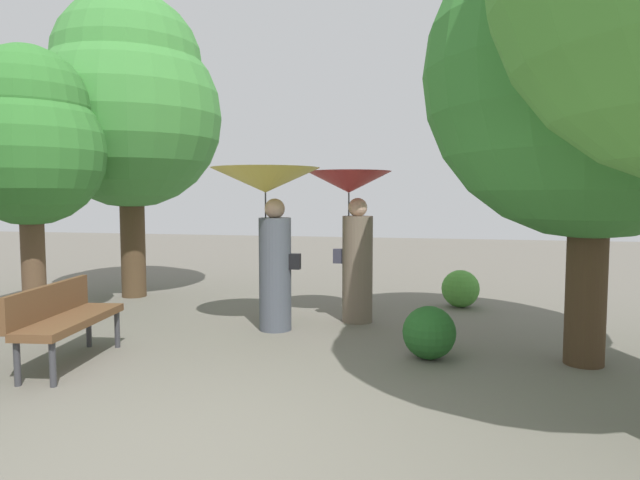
{
  "coord_description": "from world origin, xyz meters",
  "views": [
    {
      "loc": [
        1.66,
        -3.37,
        1.74
      ],
      "look_at": [
        0.0,
        3.98,
        1.15
      ],
      "focal_mm": 31.24,
      "sensor_mm": 36.0,
      "label": 1
    }
  ],
  "objects_px": {
    "person_left": "(268,208)",
    "tree_mid_right": "(595,44)",
    "park_bench": "(64,316)",
    "tree_near_left": "(129,101)",
    "person_right": "(352,216)",
    "tree_far_back": "(28,138)"
  },
  "relations": [
    {
      "from": "tree_mid_right",
      "to": "person_left",
      "type": "bearing_deg",
      "value": 168.71
    },
    {
      "from": "person_right",
      "to": "tree_near_left",
      "type": "xyz_separation_m",
      "value": [
        -4.02,
        1.06,
        1.89
      ]
    },
    {
      "from": "park_bench",
      "to": "tree_mid_right",
      "type": "distance_m",
      "value": 6.04
    },
    {
      "from": "person_right",
      "to": "tree_mid_right",
      "type": "bearing_deg",
      "value": -116.24
    },
    {
      "from": "person_right",
      "to": "tree_far_back",
      "type": "bearing_deg",
      "value": 104.72
    },
    {
      "from": "person_left",
      "to": "tree_far_back",
      "type": "xyz_separation_m",
      "value": [
        -3.34,
        -0.26,
        0.94
      ]
    },
    {
      "from": "person_left",
      "to": "tree_mid_right",
      "type": "height_order",
      "value": "tree_mid_right"
    },
    {
      "from": "park_bench",
      "to": "tree_far_back",
      "type": "bearing_deg",
      "value": 38.07
    },
    {
      "from": "tree_far_back",
      "to": "tree_mid_right",
      "type": "bearing_deg",
      "value": -3.84
    },
    {
      "from": "tree_mid_right",
      "to": "tree_far_back",
      "type": "relative_size",
      "value": 1.36
    },
    {
      "from": "person_right",
      "to": "tree_far_back",
      "type": "relative_size",
      "value": 0.55
    },
    {
      "from": "person_left",
      "to": "park_bench",
      "type": "xyz_separation_m",
      "value": [
        -1.59,
        -1.92,
        -1.08
      ]
    },
    {
      "from": "person_left",
      "to": "person_right",
      "type": "relative_size",
      "value": 1.01
    },
    {
      "from": "person_left",
      "to": "park_bench",
      "type": "bearing_deg",
      "value": 142.38
    },
    {
      "from": "person_right",
      "to": "person_left",
      "type": "bearing_deg",
      "value": 128.02
    },
    {
      "from": "tree_near_left",
      "to": "person_right",
      "type": "bearing_deg",
      "value": -14.85
    },
    {
      "from": "tree_near_left",
      "to": "person_left",
      "type": "bearing_deg",
      "value": -30.32
    },
    {
      "from": "park_bench",
      "to": "tree_mid_right",
      "type": "bearing_deg",
      "value": -85.52
    },
    {
      "from": "person_left",
      "to": "person_right",
      "type": "xyz_separation_m",
      "value": [
        0.98,
        0.71,
        -0.13
      ]
    },
    {
      "from": "tree_near_left",
      "to": "tree_far_back",
      "type": "xyz_separation_m",
      "value": [
        -0.3,
        -2.04,
        -0.82
      ]
    },
    {
      "from": "person_left",
      "to": "tree_mid_right",
      "type": "xyz_separation_m",
      "value": [
        3.66,
        -0.73,
        1.65
      ]
    },
    {
      "from": "tree_mid_right",
      "to": "park_bench",
      "type": "bearing_deg",
      "value": -167.21
    }
  ]
}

